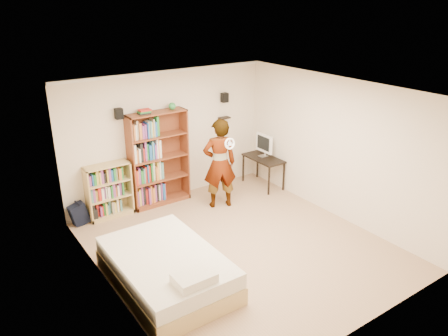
# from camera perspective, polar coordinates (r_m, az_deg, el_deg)

# --- Properties ---
(ground) EXTENTS (4.50, 5.00, 0.01)m
(ground) POSITION_cam_1_polar(r_m,az_deg,el_deg) (7.70, 2.06, -10.13)
(ground) COLOR tan
(ground) RESTS_ON ground
(room_shell) EXTENTS (4.52, 5.02, 2.71)m
(room_shell) POSITION_cam_1_polar(r_m,az_deg,el_deg) (6.93, 2.25, 2.34)
(room_shell) COLOR silver
(room_shell) RESTS_ON ground
(crown_molding) EXTENTS (4.50, 5.00, 0.06)m
(crown_molding) POSITION_cam_1_polar(r_m,az_deg,el_deg) (6.69, 2.36, 9.70)
(crown_molding) COLOR white
(crown_molding) RESTS_ON room_shell
(speaker_left) EXTENTS (0.14, 0.12, 0.20)m
(speaker_left) POSITION_cam_1_polar(r_m,az_deg,el_deg) (8.40, -13.58, 6.92)
(speaker_left) COLOR black
(speaker_left) RESTS_ON room_shell
(speaker_right) EXTENTS (0.14, 0.12, 0.20)m
(speaker_right) POSITION_cam_1_polar(r_m,az_deg,el_deg) (9.50, 0.08, 9.19)
(speaker_right) COLOR black
(speaker_right) RESTS_ON room_shell
(wall_shelf) EXTENTS (0.25, 0.16, 0.02)m
(wall_shelf) POSITION_cam_1_polar(r_m,az_deg,el_deg) (9.62, 0.05, 6.58)
(wall_shelf) COLOR black
(wall_shelf) RESTS_ON room_shell
(tall_bookshelf) EXTENTS (1.23, 0.36, 1.94)m
(tall_bookshelf) POSITION_cam_1_polar(r_m,az_deg,el_deg) (8.91, -8.52, 1.18)
(tall_bookshelf) COLOR brown
(tall_bookshelf) RESTS_ON ground
(low_bookshelf) EXTENTS (0.86, 0.32, 1.08)m
(low_bookshelf) POSITION_cam_1_polar(r_m,az_deg,el_deg) (8.71, -14.79, -2.90)
(low_bookshelf) COLOR tan
(low_bookshelf) RESTS_ON ground
(computer_desk) EXTENTS (0.50, 0.99, 0.68)m
(computer_desk) POSITION_cam_1_polar(r_m,az_deg,el_deg) (9.90, 5.11, -0.47)
(computer_desk) COLOR black
(computer_desk) RESTS_ON ground
(imac) EXTENTS (0.15, 0.51, 0.50)m
(imac) POSITION_cam_1_polar(r_m,az_deg,el_deg) (9.77, 5.17, 2.92)
(imac) COLOR white
(imac) RESTS_ON computer_desk
(daybed) EXTENTS (1.41, 2.16, 0.64)m
(daybed) POSITION_cam_1_polar(r_m,az_deg,el_deg) (6.69, -7.54, -12.48)
(daybed) COLOR white
(daybed) RESTS_ON ground
(person) EXTENTS (0.78, 0.64, 1.85)m
(person) POSITION_cam_1_polar(r_m,az_deg,el_deg) (8.70, -0.58, 0.57)
(person) COLOR black
(person) RESTS_ON ground
(wii_wheel) EXTENTS (0.23, 0.09, 0.23)m
(wii_wheel) POSITION_cam_1_polar(r_m,az_deg,el_deg) (8.26, 0.76, 3.19)
(wii_wheel) COLOR white
(wii_wheel) RESTS_ON person
(navy_bag) EXTENTS (0.36, 0.26, 0.45)m
(navy_bag) POSITION_cam_1_polar(r_m,az_deg,el_deg) (8.69, -18.44, -5.69)
(navy_bag) COLOR black
(navy_bag) RESTS_ON ground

